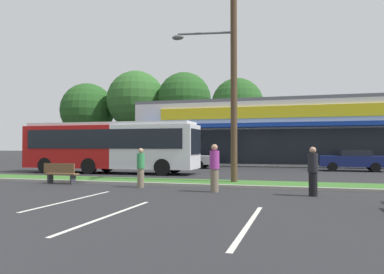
# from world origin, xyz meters

# --- Properties ---
(grass_median) EXTENTS (56.00, 2.20, 0.12)m
(grass_median) POSITION_xyz_m (0.00, 14.00, 0.06)
(grass_median) COLOR #386B28
(grass_median) RESTS_ON ground_plane
(curb_lip) EXTENTS (56.00, 0.24, 0.12)m
(curb_lip) POSITION_xyz_m (0.00, 12.78, 0.06)
(curb_lip) COLOR #99968C
(curb_lip) RESTS_ON ground_plane
(parking_stripe_1) EXTENTS (0.12, 4.80, 0.01)m
(parking_stripe_1) POSITION_xyz_m (-0.40, 7.71, 0.00)
(parking_stripe_1) COLOR silver
(parking_stripe_1) RESTS_ON ground_plane
(parking_stripe_2) EXTENTS (0.12, 4.80, 0.01)m
(parking_stripe_2) POSITION_xyz_m (2.08, 5.62, 0.00)
(parking_stripe_2) COLOR silver
(parking_stripe_2) RESTS_ON ground_plane
(parking_stripe_3) EXTENTS (0.12, 4.80, 0.01)m
(parking_stripe_3) POSITION_xyz_m (5.57, 5.57, 0.00)
(parking_stripe_3) COLOR silver
(parking_stripe_3) RESTS_ON ground_plane
(storefront_building) EXTENTS (26.65, 12.67, 5.99)m
(storefront_building) POSITION_xyz_m (4.80, 35.67, 3.00)
(storefront_building) COLOR silver
(storefront_building) RESTS_ON ground_plane
(tree_far_left) EXTENTS (7.92, 7.92, 11.07)m
(tree_far_left) POSITION_xyz_m (-23.84, 46.57, 7.10)
(tree_far_left) COLOR #473323
(tree_far_left) RESTS_ON ground_plane
(tree_left) EXTENTS (8.22, 8.22, 12.41)m
(tree_left) POSITION_xyz_m (-15.83, 46.22, 8.29)
(tree_left) COLOR #473323
(tree_left) RESTS_ON ground_plane
(tree_mid_left) EXTENTS (7.28, 7.28, 11.84)m
(tree_mid_left) POSITION_xyz_m (-8.69, 46.28, 8.18)
(tree_mid_left) COLOR #473323
(tree_mid_left) RESTS_ON ground_plane
(tree_mid) EXTENTS (6.33, 6.33, 10.10)m
(tree_mid) POSITION_xyz_m (-0.87, 43.17, 6.92)
(tree_mid) COLOR #473323
(tree_mid) RESTS_ON ground_plane
(utility_pole) EXTENTS (3.11, 2.39, 9.69)m
(utility_pole) POSITION_xyz_m (3.59, 14.17, 5.19)
(utility_pole) COLOR #4C3826
(utility_pole) RESTS_ON ground_plane
(city_bus) EXTENTS (11.47, 2.85, 3.25)m
(city_bus) POSITION_xyz_m (-5.17, 19.09, 1.76)
(city_bus) COLOR #B71414
(city_bus) RESTS_ON ground_plane
(bus_stop_bench) EXTENTS (1.60, 0.45, 0.95)m
(bus_stop_bench) POSITION_xyz_m (-4.00, 12.19, 0.50)
(bus_stop_bench) COLOR brown
(bus_stop_bench) RESTS_ON ground_plane
(car_0) EXTENTS (4.38, 1.89, 1.40)m
(car_0) POSITION_xyz_m (-2.25, 26.03, 0.74)
(car_0) COLOR #B7B7BC
(car_0) RESTS_ON ground_plane
(car_2) EXTENTS (4.35, 1.87, 1.47)m
(car_2) POSITION_xyz_m (10.11, 25.63, 0.77)
(car_2) COLOR navy
(car_2) RESTS_ON ground_plane
(pedestrian_near_bench) EXTENTS (0.35, 0.35, 1.72)m
(pedestrian_near_bench) POSITION_xyz_m (7.08, 10.92, 0.86)
(pedestrian_near_bench) COLOR black
(pedestrian_near_bench) RESTS_ON ground_plane
(pedestrian_by_pole) EXTENTS (0.33, 0.33, 1.65)m
(pedestrian_by_pole) POSITION_xyz_m (0.19, 11.80, 0.83)
(pedestrian_by_pole) COLOR #726651
(pedestrian_by_pole) RESTS_ON ground_plane
(pedestrian_mid) EXTENTS (0.37, 0.37, 1.81)m
(pedestrian_mid) POSITION_xyz_m (3.53, 11.10, 0.91)
(pedestrian_mid) COLOR #726651
(pedestrian_mid) RESTS_ON ground_plane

